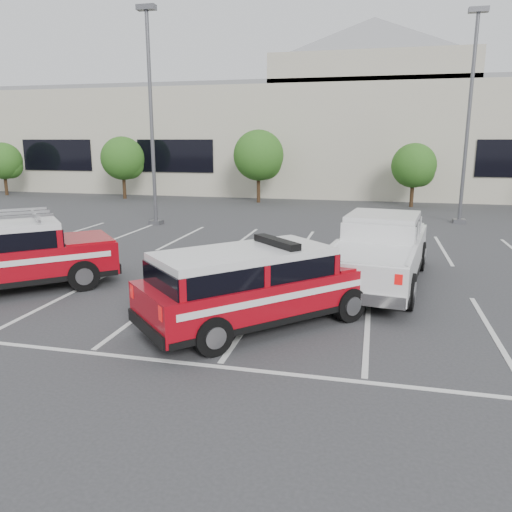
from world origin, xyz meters
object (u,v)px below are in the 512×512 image
at_px(tree_mid_left, 260,157).
at_px(white_pickup, 379,257).
at_px(tree_left, 124,160).
at_px(ladder_suv, 4,260).
at_px(convention_building, 347,133).
at_px(light_pole_mid, 469,119).
at_px(tree_mid_right, 415,167).
at_px(light_pole_left, 151,118).
at_px(tree_far_left, 5,162).
at_px(fire_chief_suv, 259,291).

xyz_separation_m(tree_mid_left, white_pickup, (7.83, -18.40, -2.24)).
distance_m(tree_left, ladder_suv, 22.99).
height_order(convention_building, light_pole_mid, convention_building).
height_order(convention_building, tree_left, convention_building).
bearing_deg(tree_mid_right, light_pole_left, -142.50).
distance_m(tree_far_left, tree_left, 10.00).
xyz_separation_m(light_pole_mid, fire_chief_suv, (-6.75, -16.50, -4.38)).
height_order(white_pickup, ladder_suv, ladder_suv).
xyz_separation_m(tree_far_left, fire_chief_suv, (25.16, -22.54, -1.70)).
distance_m(tree_far_left, light_pole_mid, 32.59).
distance_m(tree_left, tree_mid_left, 10.00).
bearing_deg(ladder_suv, convention_building, 124.56).
height_order(tree_mid_left, fire_chief_suv, tree_mid_left).
relative_size(light_pole_left, ladder_suv, 1.82).
height_order(tree_left, light_pole_left, light_pole_left).
bearing_deg(tree_far_left, tree_mid_left, 0.00).
distance_m(tree_mid_right, light_pole_mid, 6.88).
bearing_deg(tree_mid_right, white_pickup, -96.74).
bearing_deg(light_pole_left, tree_mid_right, 37.50).
xyz_separation_m(tree_mid_right, white_pickup, (-2.17, -18.40, -1.70)).
xyz_separation_m(light_pole_mid, ladder_suv, (-14.29, -15.57, -4.30)).
relative_size(tree_left, white_pickup, 0.65).
xyz_separation_m(tree_mid_right, light_pole_left, (-13.09, -10.05, 2.68)).
bearing_deg(convention_building, tree_mid_right, -63.43).
distance_m(tree_mid_left, white_pickup, 20.12).
distance_m(tree_mid_right, white_pickup, 18.61).
xyz_separation_m(convention_building, tree_far_left, (-25.09, -9.82, -2.22)).
bearing_deg(fire_chief_suv, convention_building, 134.71).
relative_size(convention_building, white_pickup, 8.80).
bearing_deg(light_pole_mid, tree_mid_left, 153.08).
bearing_deg(tree_mid_left, fire_chief_suv, -77.10).
bearing_deg(fire_chief_suv, tree_mid_left, 147.48).
distance_m(convention_building, ladder_suv, 32.53).
distance_m(convention_building, light_pole_mid, 17.27).
bearing_deg(fire_chief_suv, tree_left, 168.51).
distance_m(tree_mid_left, ladder_suv, 21.85).
bearing_deg(tree_mid_right, fire_chief_suv, -102.12).
relative_size(white_pickup, ladder_suv, 1.21).
bearing_deg(ladder_suv, tree_mid_right, 108.13).
height_order(tree_far_left, tree_mid_left, tree_mid_left).
bearing_deg(tree_left, convention_building, 33.05).
bearing_deg(light_pole_left, light_pole_mid, 14.93).
height_order(fire_chief_suv, white_pickup, white_pickup).
bearing_deg(ladder_suv, tree_mid_left, 131.65).
height_order(tree_mid_left, ladder_suv, tree_mid_left).
height_order(tree_left, light_pole_mid, light_pole_mid).
bearing_deg(tree_left, white_pickup, -45.91).
bearing_deg(light_pole_mid, tree_mid_right, 107.52).
relative_size(tree_mid_right, white_pickup, 0.59).
xyz_separation_m(tree_far_left, tree_mid_right, (30.00, 0.00, 0.00)).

